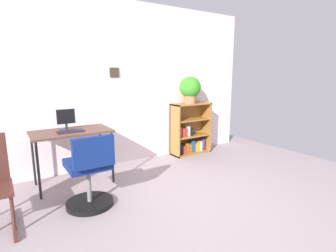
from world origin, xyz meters
The scene contains 8 objects.
ground_plane centered at (0.00, 0.00, 0.00)m, with size 6.24×6.24×0.00m, color gray.
wall_back centered at (0.00, 2.15, 1.28)m, with size 5.20×0.12×2.57m.
desk centered at (-0.76, 1.66, 0.67)m, with size 0.98×0.56×0.73m.
monitor centered at (-0.79, 1.75, 0.86)m, with size 0.23×0.18×0.27m.
keyboard centered at (-0.79, 1.59, 0.74)m, with size 0.32×0.14×0.02m, color #261D2A.
office_chair centered at (-0.77, 0.90, 0.37)m, with size 0.52×0.55×0.85m.
bookshelf_low centered at (1.39, 1.95, 0.41)m, with size 0.74×0.30×0.93m.
potted_plant_on_shelf centered at (1.36, 1.90, 1.20)m, with size 0.38×0.38×0.48m.
Camera 1 is at (-1.52, -1.83, 1.46)m, focal length 28.25 mm.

